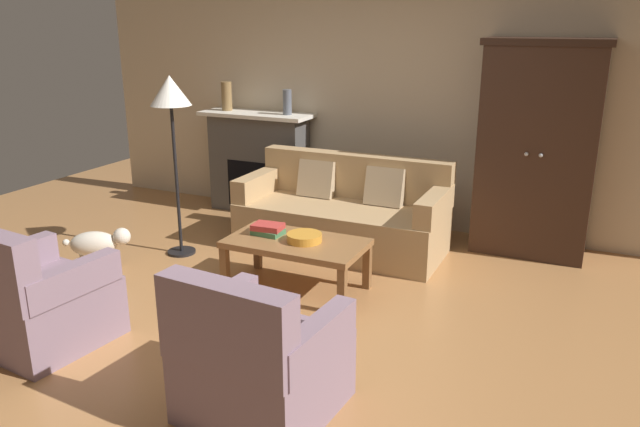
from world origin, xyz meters
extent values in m
plane|color=#B27A47|center=(0.00, 0.00, 0.00)|extent=(9.60, 9.60, 0.00)
cube|color=beige|center=(0.00, 2.55, 1.40)|extent=(7.20, 0.10, 2.80)
cube|color=#4C4947|center=(-1.55, 2.30, 0.54)|extent=(1.10, 0.36, 1.08)
cube|color=black|center=(-1.55, 2.12, 0.34)|extent=(0.60, 0.01, 0.52)
cube|color=white|center=(-1.55, 2.28, 1.10)|extent=(1.26, 0.48, 0.04)
cube|color=#382319|center=(1.40, 2.22, 0.94)|extent=(1.00, 0.52, 1.88)
cube|color=#2F1E15|center=(1.40, 2.22, 1.91)|extent=(1.06, 0.55, 0.06)
sphere|color=#ADAFB5|center=(1.34, 1.95, 0.98)|extent=(0.04, 0.04, 0.04)
sphere|color=#ADAFB5|center=(1.46, 1.95, 0.98)|extent=(0.04, 0.04, 0.04)
cube|color=tan|center=(-0.21, 1.50, 0.22)|extent=(1.90, 0.85, 0.44)
cube|color=tan|center=(-0.21, 1.84, 0.65)|extent=(1.90, 0.19, 0.42)
cube|color=tan|center=(-1.09, 1.51, 0.55)|extent=(0.16, 0.80, 0.22)
cube|color=tan|center=(0.67, 1.50, 0.55)|extent=(0.16, 0.80, 0.22)
cube|color=tan|center=(-0.56, 1.71, 0.61)|extent=(0.36, 0.19, 0.37)
cube|color=tan|center=(0.14, 1.70, 0.61)|extent=(0.36, 0.19, 0.37)
cube|color=olive|center=(-0.18, 0.53, 0.39)|extent=(1.10, 0.60, 0.05)
cube|color=brown|center=(-0.69, 0.27, 0.18)|extent=(0.06, 0.06, 0.37)
cube|color=brown|center=(0.33, 0.27, 0.18)|extent=(0.06, 0.06, 0.37)
cube|color=brown|center=(-0.69, 0.79, 0.18)|extent=(0.06, 0.06, 0.37)
cube|color=brown|center=(0.33, 0.79, 0.18)|extent=(0.06, 0.06, 0.37)
cylinder|color=orange|center=(-0.11, 0.54, 0.45)|extent=(0.28, 0.28, 0.06)
cube|color=#427A4C|center=(-0.46, 0.56, 0.44)|extent=(0.25, 0.18, 0.04)
cube|color=#B73833|center=(-0.46, 0.56, 0.49)|extent=(0.25, 0.19, 0.05)
cylinder|color=olive|center=(-1.93, 2.28, 1.28)|extent=(0.12, 0.12, 0.31)
cylinder|color=#565B66|center=(-1.17, 2.28, 1.25)|extent=(0.09, 0.09, 0.26)
cube|color=gray|center=(-1.34, -0.93, 0.21)|extent=(0.84, 0.84, 0.42)
cube|color=gray|center=(-1.01, -0.97, 0.52)|extent=(0.20, 0.71, 0.20)
cube|color=gray|center=(-1.67, -0.90, 0.52)|extent=(0.20, 0.71, 0.20)
cube|color=gray|center=(0.38, -0.98, 0.21)|extent=(0.82, 0.82, 0.42)
cube|color=gray|center=(0.36, -1.29, 0.65)|extent=(0.77, 0.22, 0.46)
cube|color=gray|center=(0.71, -1.01, 0.52)|extent=(0.17, 0.71, 0.20)
cube|color=gray|center=(0.06, -0.96, 0.52)|extent=(0.17, 0.71, 0.20)
cylinder|color=black|center=(-1.53, 0.80, 0.01)|extent=(0.26, 0.26, 0.02)
cylinder|color=black|center=(-1.53, 0.80, 0.70)|extent=(0.03, 0.03, 1.40)
cone|color=white|center=(-1.53, 0.80, 1.51)|extent=(0.36, 0.36, 0.26)
ellipsoid|color=beige|center=(-1.94, 0.13, 0.25)|extent=(0.45, 0.37, 0.22)
sphere|color=beige|center=(-1.73, 0.25, 0.31)|extent=(0.15, 0.15, 0.15)
cylinder|color=beige|center=(-1.86, 0.24, 0.07)|extent=(0.06, 0.06, 0.14)
cylinder|color=beige|center=(-1.81, 0.15, 0.07)|extent=(0.06, 0.06, 0.14)
cylinder|color=beige|center=(-2.07, 0.12, 0.07)|extent=(0.06, 0.06, 0.14)
cylinder|color=beige|center=(-2.01, 0.02, 0.07)|extent=(0.06, 0.06, 0.14)
sphere|color=beige|center=(-2.14, 0.02, 0.27)|extent=(0.06, 0.06, 0.06)
camera|label=1|loc=(1.93, -3.58, 2.10)|focal=34.73mm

